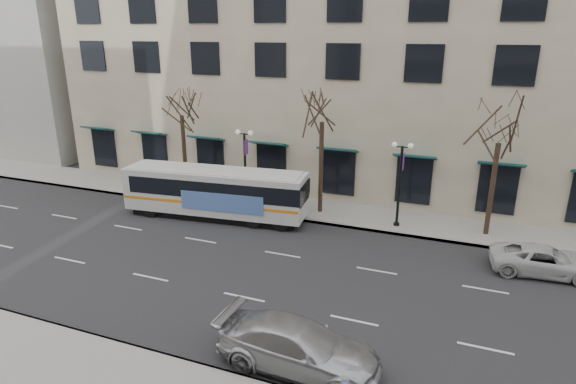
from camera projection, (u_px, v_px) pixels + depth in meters
The scene contains 12 objects.
ground at pixel (265, 274), 23.38m from camera, with size 160.00×160.00×0.00m, color black.
sidewalk_far at pixel (398, 222), 29.59m from camera, with size 80.00×4.00×0.15m, color gray.
building_hotel at pixel (345, 20), 38.78m from camera, with size 40.00×20.00×24.00m, color tan.
building_far_upblock at pixel (13, 3), 50.51m from camera, with size 28.00×20.00×28.00m, color #999993.
tree_far_left at pixel (181, 101), 32.45m from camera, with size 3.60×3.60×8.34m.
tree_far_mid at pixel (322, 106), 28.95m from camera, with size 3.60×3.60×8.55m.
tree_far_right at pixel (501, 126), 25.66m from camera, with size 3.60×3.60×8.06m.
lamp_post_left at pixel (245, 164), 31.40m from camera, with size 1.22×0.45×5.21m.
lamp_post_right at pixel (400, 181), 27.96m from camera, with size 1.22×0.45×5.21m.
city_bus at pixel (216, 192), 29.98m from camera, with size 11.72×3.71×3.12m.
silver_car at pixel (299, 346), 16.67m from camera, with size 2.38×5.85×1.70m, color #B1B2B9.
white_pickup at pixel (544, 260), 23.26m from camera, with size 2.28×4.94×1.37m, color silver.
Camera 1 is at (8.62, -19.05, 11.26)m, focal length 30.00 mm.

